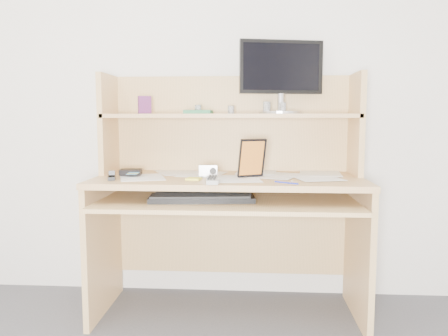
# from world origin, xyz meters

# --- Properties ---
(back_wall) EXTENTS (3.60, 0.04, 2.50)m
(back_wall) POSITION_xyz_m (0.00, 1.80, 1.25)
(back_wall) COLOR white
(back_wall) RESTS_ON floor
(desk) EXTENTS (1.40, 0.70, 1.30)m
(desk) POSITION_xyz_m (0.00, 1.56, 0.69)
(desk) COLOR tan
(desk) RESTS_ON floor
(paper_clutter) EXTENTS (1.32, 0.54, 0.01)m
(paper_clutter) POSITION_xyz_m (0.00, 1.48, 0.75)
(paper_clutter) COLOR white
(paper_clutter) RESTS_ON desk
(keyboard) EXTENTS (0.53, 0.23, 0.04)m
(keyboard) POSITION_xyz_m (-0.12, 1.33, 0.67)
(keyboard) COLOR black
(keyboard) RESTS_ON desk
(tv_remote) EXTENTS (0.07, 0.19, 0.02)m
(tv_remote) POSITION_xyz_m (-0.07, 1.25, 0.77)
(tv_remote) COLOR #9B9B96
(tv_remote) RESTS_ON paper_clutter
(flip_phone) EXTENTS (0.06, 0.09, 0.02)m
(flip_phone) POSITION_xyz_m (-0.06, 1.25, 0.77)
(flip_phone) COLOR #BBBBBE
(flip_phone) RESTS_ON paper_clutter
(stapler) EXTENTS (0.07, 0.13, 0.04)m
(stapler) POSITION_xyz_m (-0.58, 1.35, 0.78)
(stapler) COLOR black
(stapler) RESTS_ON paper_clutter
(wallet) EXTENTS (0.12, 0.10, 0.03)m
(wallet) POSITION_xyz_m (-0.53, 1.50, 0.77)
(wallet) COLOR black
(wallet) RESTS_ON paper_clutter
(sticky_note_pad) EXTENTS (0.08, 0.08, 0.01)m
(sticky_note_pad) POSITION_xyz_m (-0.17, 1.36, 0.75)
(sticky_note_pad) COLOR #F1FD42
(sticky_note_pad) RESTS_ON desk
(digital_camera) EXTENTS (0.10, 0.04, 0.06)m
(digital_camera) POSITION_xyz_m (-0.11, 1.46, 0.79)
(digital_camera) COLOR silver
(digital_camera) RESTS_ON paper_clutter
(game_case) EXTENTS (0.13, 0.08, 0.20)m
(game_case) POSITION_xyz_m (0.12, 1.43, 0.86)
(game_case) COLOR black
(game_case) RESTS_ON paper_clutter
(blue_pen) EXTENTS (0.11, 0.08, 0.01)m
(blue_pen) POSITION_xyz_m (0.28, 1.22, 0.76)
(blue_pen) COLOR #1623AB
(blue_pen) RESTS_ON paper_clutter
(card_box) EXTENTS (0.07, 0.05, 0.10)m
(card_box) POSITION_xyz_m (-0.47, 1.60, 1.13)
(card_box) COLOR maroon
(card_box) RESTS_ON desk
(shelf_book) EXTENTS (0.15, 0.20, 0.02)m
(shelf_book) POSITION_xyz_m (-0.17, 1.62, 1.09)
(shelf_book) COLOR #327E52
(shelf_book) RESTS_ON desk
(chip_stack_a) EXTENTS (0.04, 0.04, 0.05)m
(chip_stack_a) POSITION_xyz_m (-0.18, 1.61, 1.11)
(chip_stack_a) COLOR black
(chip_stack_a) RESTS_ON desk
(chip_stack_b) EXTENTS (0.05, 0.05, 0.07)m
(chip_stack_b) POSITION_xyz_m (0.20, 1.60, 1.11)
(chip_stack_b) COLOR white
(chip_stack_b) RESTS_ON desk
(chip_stack_c) EXTENTS (0.05, 0.05, 0.05)m
(chip_stack_c) POSITION_xyz_m (0.01, 1.63, 1.10)
(chip_stack_c) COLOR black
(chip_stack_c) RESTS_ON desk
(chip_stack_d) EXTENTS (0.04, 0.04, 0.06)m
(chip_stack_d) POSITION_xyz_m (0.29, 1.65, 1.11)
(chip_stack_d) COLOR silver
(chip_stack_d) RESTS_ON desk
(monitor) EXTENTS (0.46, 0.23, 0.41)m
(monitor) POSITION_xyz_m (0.28, 1.68, 1.30)
(monitor) COLOR #B3B3B8
(monitor) RESTS_ON desk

